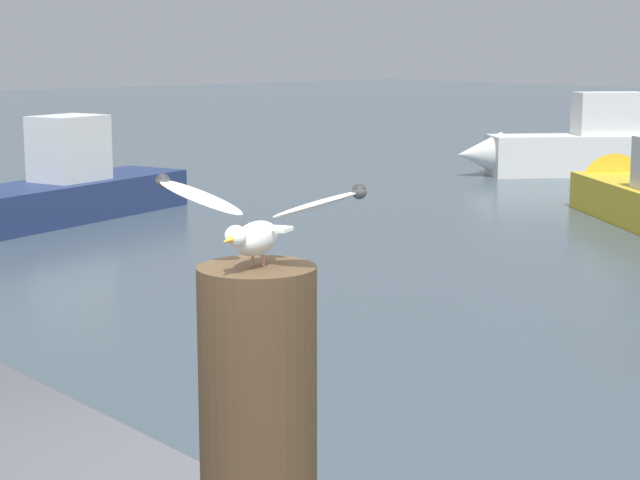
{
  "coord_description": "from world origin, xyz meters",
  "views": [
    {
      "loc": [
        3.34,
        -2.47,
        2.91
      ],
      "look_at": [
        0.82,
        -0.28,
        2.3
      ],
      "focal_mm": 61.44,
      "sensor_mm": 36.0,
      "label": 1
    }
  ],
  "objects_px": {
    "mooring_post": "(258,439)",
    "boat_white": "(581,148)",
    "seagull": "(256,223)",
    "boat_navy": "(35,196)"
  },
  "relations": [
    {
      "from": "seagull",
      "to": "boat_navy",
      "type": "relative_size",
      "value": 0.11
    },
    {
      "from": "boat_white",
      "to": "boat_navy",
      "type": "bearing_deg",
      "value": -98.05
    },
    {
      "from": "seagull",
      "to": "boat_navy",
      "type": "bearing_deg",
      "value": 156.0
    },
    {
      "from": "seagull",
      "to": "boat_white",
      "type": "height_order",
      "value": "seagull"
    },
    {
      "from": "mooring_post",
      "to": "boat_white",
      "type": "height_order",
      "value": "mooring_post"
    },
    {
      "from": "mooring_post",
      "to": "boat_white",
      "type": "distance_m",
      "value": 21.89
    },
    {
      "from": "boat_navy",
      "to": "boat_white",
      "type": "xyz_separation_m",
      "value": [
        1.73,
        12.26,
        0.14
      ]
    },
    {
      "from": "seagull",
      "to": "boat_navy",
      "type": "xyz_separation_m",
      "value": [
        -13.65,
        6.08,
        -1.93
      ]
    },
    {
      "from": "boat_navy",
      "to": "boat_white",
      "type": "distance_m",
      "value": 12.38
    },
    {
      "from": "mooring_post",
      "to": "seagull",
      "type": "xyz_separation_m",
      "value": [
        0.0,
        -0.0,
        0.67
      ]
    }
  ]
}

